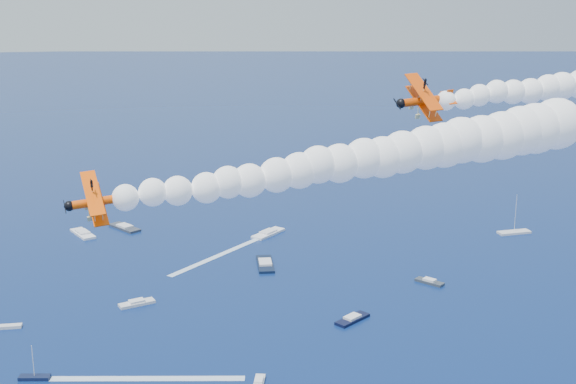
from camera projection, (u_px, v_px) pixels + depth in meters
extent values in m
cube|color=white|center=(268.00, 233.00, 234.13)|extent=(12.16, 11.52, 0.70)
cube|color=#0E1532|center=(35.00, 377.00, 145.82)|extent=(6.26, 3.19, 0.70)
cube|color=#323943|center=(429.00, 282.00, 194.37)|extent=(6.51, 7.52, 0.70)
cube|color=silver|center=(514.00, 232.00, 235.18)|extent=(10.58, 3.76, 0.70)
cube|color=#333844|center=(125.00, 227.00, 239.97)|extent=(10.12, 12.71, 0.70)
cube|color=silver|center=(137.00, 303.00, 180.87)|extent=(9.03, 5.15, 0.70)
cube|color=silver|center=(259.00, 383.00, 143.75)|extent=(3.64, 6.28, 0.70)
cube|color=black|center=(352.00, 319.00, 171.99)|extent=(9.46, 7.61, 0.70)
cube|color=white|center=(83.00, 234.00, 233.74)|extent=(8.32, 12.83, 0.70)
cube|color=black|center=(265.00, 264.00, 207.31)|extent=(5.85, 13.73, 0.70)
cube|color=silver|center=(10.00, 326.00, 168.26)|extent=(5.42, 2.08, 0.70)
cube|color=white|center=(216.00, 257.00, 214.10)|extent=(29.57, 26.92, 0.04)
cube|color=white|center=(148.00, 379.00, 146.00)|extent=(37.50, 10.37, 0.04)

